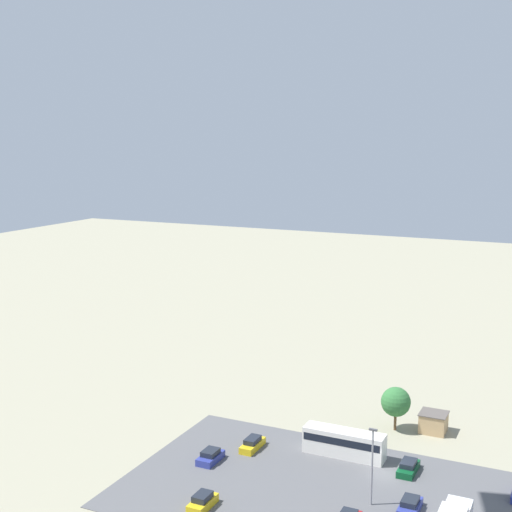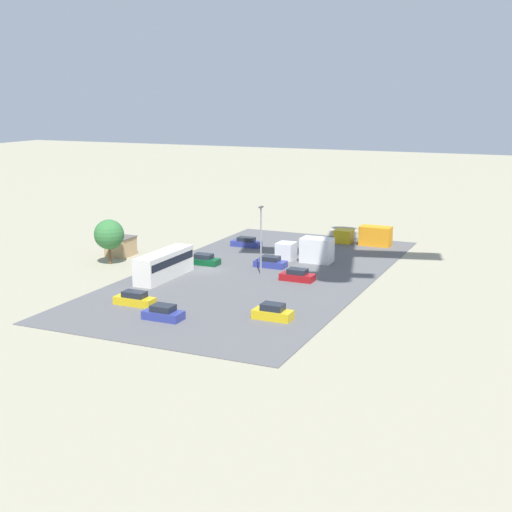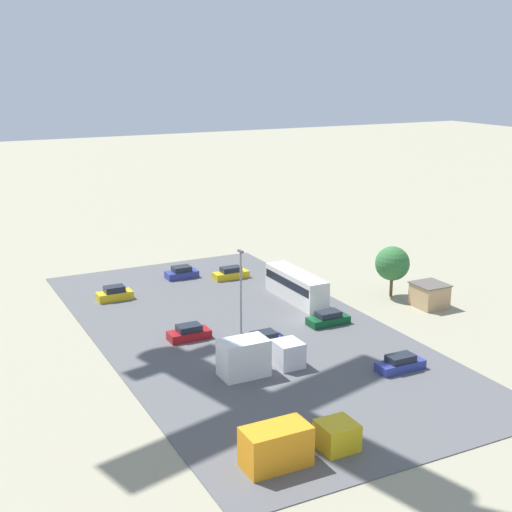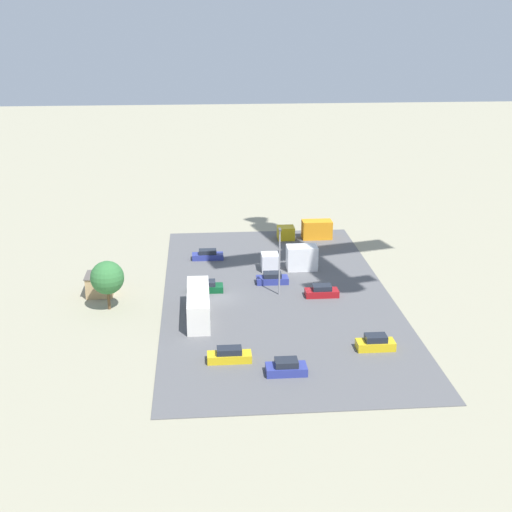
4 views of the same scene
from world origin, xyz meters
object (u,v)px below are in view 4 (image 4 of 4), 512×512
(parked_car_3, at_px, (229,356))
(parked_car_6, at_px, (206,287))
(parked_car_1, at_px, (286,368))
(parked_car_5, at_px, (376,343))
(shed_building, at_px, (100,284))
(parked_car_0, at_px, (322,291))
(parked_car_4, at_px, (208,255))
(bus, at_px, (198,304))
(parked_car_2, at_px, (272,279))
(parked_truck_0, at_px, (308,230))
(parked_truck_1, at_px, (293,259))

(parked_car_3, bearing_deg, parked_car_6, -173.83)
(parked_car_1, xyz_separation_m, parked_car_3, (-3.09, -5.44, 0.00))
(parked_car_5, xyz_separation_m, parked_car_6, (-17.94, -17.55, -0.08))
(shed_building, distance_m, parked_car_0, 27.81)
(shed_building, distance_m, parked_car_4, 18.47)
(parked_car_4, bearing_deg, parked_car_1, 11.34)
(parked_car_5, bearing_deg, parked_car_6, -135.64)
(bus, xyz_separation_m, parked_car_3, (11.15, 3.05, -1.16))
(shed_building, height_order, parked_car_5, shed_building)
(parked_car_3, bearing_deg, parked_car_5, 95.51)
(parked_car_5, bearing_deg, parked_car_3, -84.49)
(bus, bearing_deg, parked_car_3, -74.72)
(bus, xyz_separation_m, parked_car_4, (-20.87, 1.44, -1.19))
(bus, relative_size, parked_car_6, 2.30)
(parked_car_2, relative_size, parked_truck_0, 0.49)
(parked_car_2, height_order, parked_car_4, parked_car_2)
(bus, bearing_deg, parked_car_0, 19.67)
(parked_car_6, bearing_deg, bus, -6.52)
(parked_car_1, distance_m, parked_car_3, 6.25)
(parked_car_6, height_order, parked_truck_1, parked_truck_1)
(parked_car_0, bearing_deg, shed_building, 83.79)
(parked_car_3, bearing_deg, shed_building, -142.08)
(parked_truck_1, bearing_deg, parked_car_2, 146.27)
(parked_car_2, relative_size, parked_car_5, 1.03)
(shed_building, bearing_deg, parked_car_4, 132.05)
(bus, distance_m, parked_car_3, 11.62)
(parked_car_2, distance_m, parked_car_3, 22.69)
(parked_car_1, bearing_deg, parked_car_0, -19.26)
(parked_car_2, relative_size, parked_truck_1, 0.54)
(shed_building, bearing_deg, parked_car_1, 42.38)
(parked_car_0, height_order, parked_truck_1, parked_truck_1)
(parked_car_2, xyz_separation_m, parked_truck_1, (-5.04, 3.36, 0.91))
(bus, bearing_deg, parked_car_5, -27.58)
(parked_car_6, bearing_deg, parked_truck_1, 121.07)
(bus, height_order, parked_truck_1, bus)
(parked_car_3, xyz_separation_m, parked_car_6, (-19.43, -2.10, -0.03))
(shed_building, bearing_deg, bus, 55.26)
(parked_car_0, height_order, parked_car_1, parked_car_1)
(bus, relative_size, parked_car_5, 2.54)
(parked_car_4, height_order, parked_car_6, parked_car_6)
(parked_car_6, bearing_deg, parked_car_2, 104.48)
(parked_car_1, bearing_deg, parked_car_4, 11.34)
(parked_car_0, xyz_separation_m, parked_car_5, (15.16, 3.12, 0.06))
(bus, height_order, parked_car_2, bus)
(parked_car_0, distance_m, parked_car_2, 7.60)
(parked_car_4, bearing_deg, parked_car_0, 42.20)
(shed_building, xyz_separation_m, parked_car_4, (-12.36, 13.71, -0.68))
(parked_car_1, height_order, parked_car_3, same)
(parked_car_0, bearing_deg, parked_truck_0, -4.63)
(shed_building, distance_m, parked_truck_1, 26.30)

